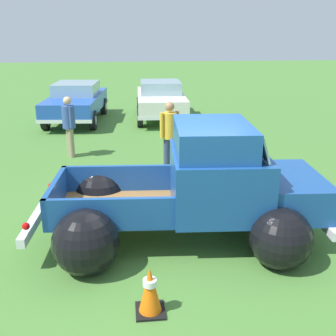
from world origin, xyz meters
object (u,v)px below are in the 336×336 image
at_px(lane_cone_1, 156,182).
at_px(show_car_0, 76,101).
at_px(show_car_1, 161,99).
at_px(spectator_2, 69,123).
at_px(spectator_1, 170,132).
at_px(vintage_pickup_truck, 201,194).
at_px(lane_cone_0, 150,290).

bearing_deg(lane_cone_1, show_car_0, 107.37).
distance_m(show_car_1, spectator_2, 5.52).
bearing_deg(show_car_1, spectator_1, -1.29).
distance_m(spectator_2, lane_cone_1, 3.73).
bearing_deg(vintage_pickup_truck, lane_cone_0, -113.73).
relative_size(spectator_2, lane_cone_0, 2.59).
bearing_deg(lane_cone_0, show_car_0, 100.14).
xyz_separation_m(vintage_pickup_truck, spectator_1, (-0.13, 3.37, 0.21)).
relative_size(show_car_0, spectator_2, 2.73).
xyz_separation_m(vintage_pickup_truck, lane_cone_0, (-0.95, -1.84, -0.45)).
bearing_deg(spectator_2, spectator_1, -54.26).
height_order(vintage_pickup_truck, spectator_1, vintage_pickup_truck).
bearing_deg(spectator_1, show_car_0, 178.25).
height_order(show_car_0, lane_cone_0, show_car_0).
height_order(lane_cone_0, lane_cone_1, same).
relative_size(vintage_pickup_truck, lane_cone_1, 7.51).
distance_m(spectator_2, lane_cone_0, 6.94).
height_order(spectator_2, lane_cone_1, spectator_2).
xyz_separation_m(spectator_1, lane_cone_1, (-0.45, -1.56, -0.66)).
xyz_separation_m(show_car_0, spectator_1, (2.84, -6.08, 0.19)).
bearing_deg(lane_cone_1, spectator_2, 124.58).
height_order(vintage_pickup_truck, lane_cone_1, vintage_pickup_truck).
bearing_deg(vintage_pickup_truck, spectator_2, 122.48).
xyz_separation_m(spectator_1, spectator_2, (-2.54, 1.48, -0.04)).
xyz_separation_m(show_car_1, spectator_2, (-2.88, -4.71, 0.15)).
xyz_separation_m(spectator_2, lane_cone_1, (2.09, -3.03, -0.62)).
bearing_deg(show_car_1, spectator_2, -29.56).
bearing_deg(lane_cone_0, show_car_1, 84.20).
bearing_deg(lane_cone_0, vintage_pickup_truck, 62.67).
bearing_deg(show_car_1, lane_cone_0, -3.94).
bearing_deg(spectator_1, lane_cone_1, -42.85).
height_order(vintage_pickup_truck, spectator_2, vintage_pickup_truck).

